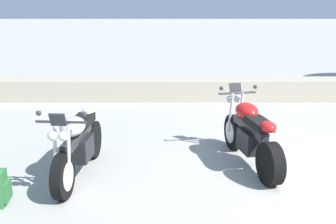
# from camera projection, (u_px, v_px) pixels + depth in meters

# --- Properties ---
(stone_wall) EXTENTS (36.00, 0.80, 0.55)m
(stone_wall) POSITION_uv_depth(u_px,v_px,m) (265.00, 89.00, 10.43)
(stone_wall) COLOR #A89E89
(stone_wall) RESTS_ON ground
(motorcycle_silver_near_left) EXTENTS (0.67, 2.07, 1.18)m
(motorcycle_silver_near_left) POSITION_uv_depth(u_px,v_px,m) (78.00, 145.00, 5.74)
(motorcycle_silver_near_left) COLOR black
(motorcycle_silver_near_left) RESTS_ON ground
(motorcycle_red_centre) EXTENTS (0.80, 2.05, 1.18)m
(motorcycle_red_centre) POSITION_uv_depth(u_px,v_px,m) (251.00, 135.00, 6.17)
(motorcycle_red_centre) COLOR black
(motorcycle_red_centre) RESTS_ON ground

